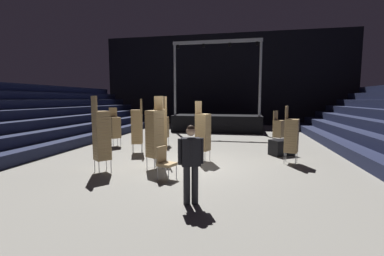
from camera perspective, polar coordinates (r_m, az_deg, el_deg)
The scene contains 16 objects.
ground_plane at distance 9.46m, azimuth -0.72°, elevation -8.07°, with size 22.00×30.00×0.10m, color gray.
arena_end_wall at distance 24.10m, azimuth 6.87°, elevation 10.31°, with size 22.00×0.30×8.00m, color black.
bleacher_bank_left at distance 14.35m, azimuth -34.56°, elevation 2.30°, with size 5.25×24.00×3.15m.
stage_riser at distance 19.22m, azimuth 5.58°, elevation 1.41°, with size 6.17×3.21×6.12m.
man_with_tie at distance 5.74m, azimuth -0.25°, elevation -6.88°, with size 0.56×0.36×1.75m.
chair_stack_front_left at distance 8.66m, azimuth -18.95°, elevation -1.37°, with size 0.62×0.62×2.39m.
chair_stack_front_right at distance 8.67m, azimuth -8.03°, elevation -1.08°, with size 0.60×0.60×2.39m.
chair_stack_mid_left at distance 11.45m, azimuth -11.76°, elevation 0.42°, with size 0.55×0.55×2.31m.
chair_stack_mid_right at distance 13.34m, azimuth -16.31°, elevation 0.21°, with size 0.62×0.62×1.88m.
chair_stack_mid_centre at distance 13.75m, azimuth 18.18°, elevation -0.02°, with size 0.61×0.61×1.71m.
chair_stack_rear_left at distance 9.84m, azimuth -6.82°, elevation -0.19°, with size 0.58×0.58×2.39m.
chair_stack_rear_right at distance 13.09m, azimuth -6.17°, elevation 0.31°, with size 0.45×0.45×1.88m.
chair_stack_rear_centre at distance 10.01m, azimuth 20.64°, elevation -1.41°, with size 0.55×0.55×2.05m.
chair_stack_aisle_left at distance 9.69m, azimuth 2.35°, elevation -0.75°, with size 0.56×0.56×2.22m.
equipment_road_case at distance 11.46m, azimuth 18.75°, elevation -4.00°, with size 0.90×0.60×0.63m, color black.
loose_chair_near_man at distance 7.66m, azimuth -5.86°, elevation -7.06°, with size 0.56×0.56×0.95m.
Camera 1 is at (1.92, -8.96, 2.30)m, focal length 24.71 mm.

